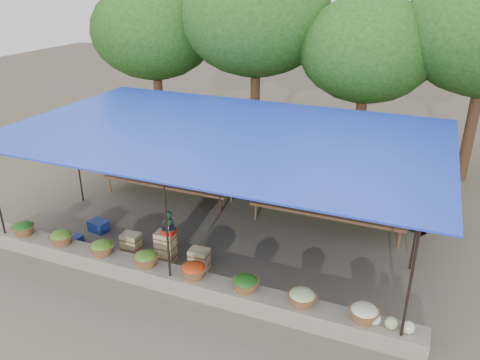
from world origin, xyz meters
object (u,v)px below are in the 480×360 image
at_px(blue_crate_back, 99,226).
at_px(blue_crate_front, 72,241).
at_px(weighing_scale, 169,231).
at_px(vendor_seated, 169,230).
at_px(crate_counter, 165,249).

bearing_deg(blue_crate_back, blue_crate_front, -89.80).
xyz_separation_m(weighing_scale, blue_crate_front, (-2.68, -0.37, -0.70)).
height_order(weighing_scale, vendor_seated, weighing_scale).
height_order(weighing_scale, blue_crate_front, weighing_scale).
relative_size(crate_counter, blue_crate_back, 4.72).
bearing_deg(vendor_seated, blue_crate_front, 14.94).
distance_m(vendor_seated, blue_crate_back, 2.29).
relative_size(weighing_scale, vendor_seated, 0.31).
bearing_deg(vendor_seated, blue_crate_back, -6.18).
relative_size(vendor_seated, blue_crate_front, 2.12).
relative_size(blue_crate_front, blue_crate_back, 1.02).
distance_m(blue_crate_front, blue_crate_back, 0.92).
bearing_deg(weighing_scale, blue_crate_front, -172.19).
bearing_deg(weighing_scale, vendor_seated, 120.82).
height_order(vendor_seated, blue_crate_back, vendor_seated).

